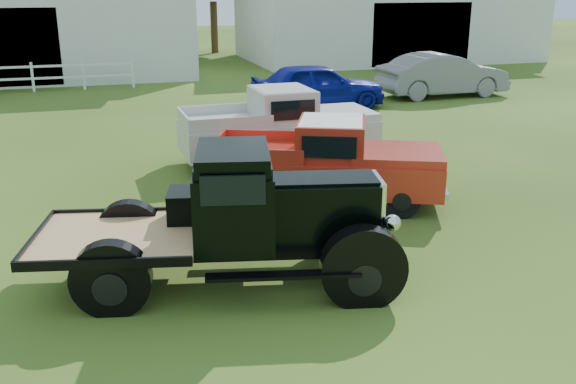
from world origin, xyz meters
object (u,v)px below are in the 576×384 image
object	(u,v)px
red_pickup	(326,161)
white_pickup	(278,127)
vintage_flatbed	(227,218)
misc_car_blue	(318,86)
misc_car_grey	(443,75)

from	to	relation	value
red_pickup	white_pickup	world-z (taller)	white_pickup
vintage_flatbed	misc_car_blue	distance (m)	14.14
vintage_flatbed	misc_car_grey	size ratio (longest dim) A/B	1.03
red_pickup	misc_car_grey	distance (m)	13.87
vintage_flatbed	misc_car_grey	distance (m)	17.93
white_pickup	vintage_flatbed	bearing A→B (deg)	-113.60
misc_car_grey	white_pickup	bearing A→B (deg)	128.91
red_pickup	white_pickup	bearing A→B (deg)	114.93
misc_car_grey	vintage_flatbed	bearing A→B (deg)	138.91
red_pickup	misc_car_blue	size ratio (longest dim) A/B	1.00
red_pickup	white_pickup	distance (m)	3.20
vintage_flatbed	white_pickup	bearing A→B (deg)	79.96
vintage_flatbed	misc_car_blue	xyz separation A→B (m)	(5.93, 12.84, -0.23)
red_pickup	misc_car_blue	bearing A→B (deg)	95.12
white_pickup	misc_car_blue	distance (m)	7.37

